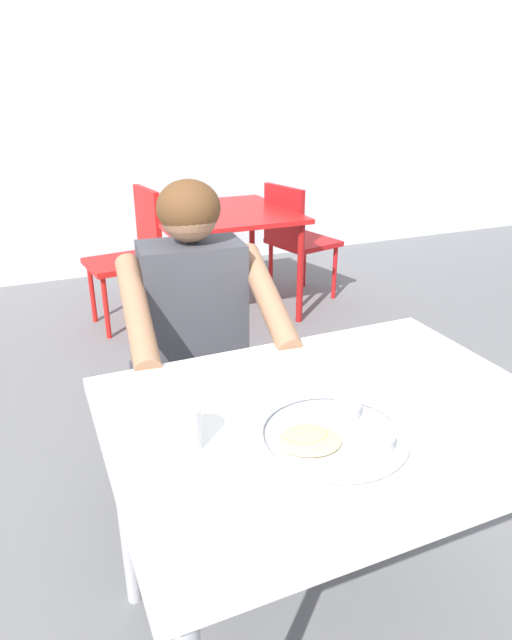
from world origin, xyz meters
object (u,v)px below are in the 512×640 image
chair_red_right (295,235)px  table_foreground (332,441)px  chair_foreground (188,355)px  diner_foreground (200,330)px  table_background_red (220,222)px  chair_red_left (134,250)px  drinking_cup (184,426)px  thali_tray (334,434)px

chair_red_right → table_foreground: bearing=-115.1°
chair_foreground → diner_foreground: size_ratio=0.75×
chair_foreground → table_background_red: bearing=66.2°
diner_foreground → chair_foreground: bearing=85.8°
table_foreground → chair_red_left: (0.02, 2.51, -0.17)m
chair_foreground → table_background_red: size_ratio=0.95×
diner_foreground → chair_red_left: size_ratio=1.36×
drinking_cup → table_background_red: 2.68m
chair_red_left → diner_foreground: bearing=-94.3°
table_foreground → diner_foreground: 0.66m
drinking_cup → chair_red_left: 2.55m
table_foreground → chair_foreground: size_ratio=1.18×
drinking_cup → chair_red_right: size_ratio=0.12×
table_background_red → chair_red_left: 0.60m
table_foreground → chair_red_left: chair_red_left is taller
table_foreground → thali_tray: (-0.06, -0.10, 0.10)m
chair_foreground → table_background_red: (0.71, 1.61, 0.11)m
table_background_red → diner_foreground: bearing=-111.6°
chair_foreground → chair_red_right: 2.06m
thali_tray → chair_red_left: chair_red_left is taller
diner_foreground → table_background_red: size_ratio=1.28×
drinking_cup → diner_foreground: size_ratio=0.08×
chair_foreground → chair_red_right: size_ratio=1.06×
table_foreground → diner_foreground: bearing=100.8°
thali_tray → chair_red_left: bearing=88.3°
chair_foreground → chair_red_left: chair_foreground is taller
chair_red_left → chair_red_right: chair_red_left is taller
drinking_cup → diner_foreground: (0.24, 0.65, -0.09)m
diner_foreground → thali_tray: bearing=-85.0°
drinking_cup → table_background_red: bearing=68.7°
chair_red_left → table_background_red: bearing=-1.2°
thali_tray → table_foreground: bearing=58.4°
table_foreground → chair_red_left: size_ratio=1.19×
table_foreground → chair_foreground: bearing=97.0°
chair_red_right → chair_red_left: bearing=179.3°
thali_tray → chair_foreground: (-0.05, 0.98, -0.25)m
chair_red_right → thali_tray: bearing=-115.4°
table_foreground → chair_red_right: bearing=64.9°
thali_tray → chair_red_left: (0.08, 2.60, -0.27)m
chair_red_left → table_foreground: bearing=-90.4°
diner_foreground → table_foreground: bearing=-79.2°
drinking_cup → diner_foreground: 0.70m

